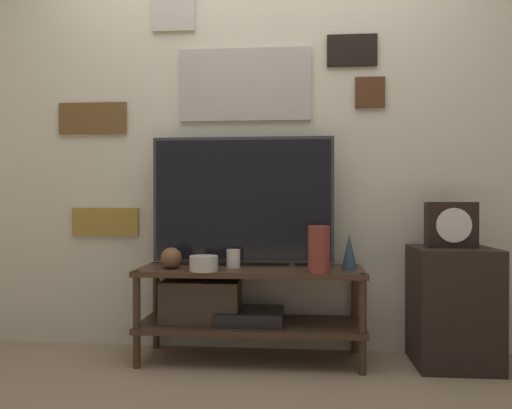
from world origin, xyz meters
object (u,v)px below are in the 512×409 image
Objects in this scene: vase_round_glass at (171,258)px; television at (243,200)px; vase_wide_bowl at (204,263)px; candle_jar at (233,259)px; mantel_clock at (451,225)px; vase_slim_bronze at (349,252)px; vase_tall_ceramic at (319,249)px.

television is at bearing 23.39° from vase_round_glass.
candle_jar reaches higher than vase_wide_bowl.
candle_jar is 0.39× the size of mantel_clock.
vase_tall_ceramic is at bearing -144.12° from vase_slim_bronze.
candle_jar is (-0.46, 0.14, -0.07)m from vase_tall_ceramic.
vase_slim_bronze reaches higher than vase_round_glass.
vase_slim_bronze reaches higher than candle_jar.
television is 0.52m from vase_round_glass.
vase_slim_bronze is 1.29× the size of vase_wide_bowl.
vase_round_glass is at bearing 159.38° from vase_wide_bowl.
vase_slim_bronze is at bearing -11.62° from television.
television reaches higher than vase_slim_bronze.
vase_tall_ceramic reaches higher than vase_round_glass.
television is at bearing 68.05° from candle_jar.
candle_jar is at bearing 162.71° from vase_tall_ceramic.
vase_round_glass reaches higher than candle_jar.
television is 0.55m from vase_tall_ceramic.
vase_slim_bronze is at bearing -175.39° from mantel_clock.
vase_tall_ceramic reaches higher than vase_wide_bowl.
television is 0.67m from vase_slim_bronze.
vase_wide_bowl is 0.58× the size of mantel_clock.
mantel_clock is at bearing 3.19° from vase_round_glass.
vase_tall_ceramic is at bearing -166.92° from mantel_clock.
mantel_clock is at bearing 13.08° from vase_tall_ceramic.
vase_slim_bronze is at bearing 35.88° from vase_tall_ceramic.
vase_wide_bowl is 0.20m from candle_jar.
mantel_clock is at bearing 1.04° from candle_jar.
vase_round_glass is at bearing 174.17° from vase_tall_ceramic.
vase_round_glass is at bearing -176.81° from mantel_clock.
candle_jar is (0.14, 0.14, 0.01)m from vase_wide_bowl.
vase_tall_ceramic is 2.09× the size of vase_round_glass.
television is 0.34m from candle_jar.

